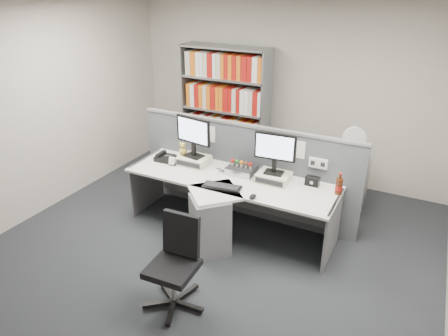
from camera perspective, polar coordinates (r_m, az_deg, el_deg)
The scene contains 21 objects.
ground at distance 4.76m, azimuth -3.67°, elevation -13.09°, with size 5.50×5.50×0.00m, color #292C30.
room_shell at distance 3.92m, azimuth -4.39°, elevation 8.01°, with size 5.04×5.54×2.72m.
partition at distance 5.37m, azimuth 2.97°, elevation -0.24°, with size 3.00×0.08×1.27m.
desk at distance 4.93m, azimuth -0.29°, elevation -5.13°, with size 2.60×1.20×0.72m.
monitor_riser_left at distance 5.36m, azimuth -4.18°, elevation 1.10°, with size 0.38×0.31×0.10m.
monitor_riser_right at distance 4.92m, azimuth 6.87°, elevation -1.26°, with size 0.38×0.31×0.10m.
monitor_left at distance 5.22m, azimuth -4.29°, elevation 4.76°, with size 0.52×0.20×0.53m.
monitor_right at distance 4.78m, azimuth 7.08°, elevation 2.49°, with size 0.49×0.17×0.50m.
desktop_pc at distance 5.09m, azimuth 2.48°, elevation -0.23°, with size 0.34×0.30×0.09m.
figurines at distance 5.04m, azimuth 2.42°, elevation 0.69°, with size 0.29×0.05×0.09m.
keyboard at distance 4.74m, azimuth -0.27°, elevation -2.61°, with size 0.47×0.23×0.03m.
mouse at distance 4.54m, azimuth 4.02°, elevation -3.96°, with size 0.07×0.11×0.04m, color black.
desk_phone at distance 5.51m, azimuth -8.19°, elevation 1.45°, with size 0.24×0.22×0.10m.
desk_calendar at distance 5.34m, azimuth -7.16°, elevation 0.87°, with size 0.09×0.07×0.11m.
plush_toy at distance 5.37m, azimuth -5.74°, elevation 2.55°, with size 0.10×0.10×0.17m.
speaker at distance 4.89m, azimuth 12.16°, elevation -1.79°, with size 0.16×0.09×0.11m, color black.
cola_bottle at distance 4.75m, azimuth 15.64°, elevation -2.44°, with size 0.08×0.08×0.26m.
shelving_unit at distance 6.62m, azimuth 0.16°, elevation 7.77°, with size 1.41×0.40×2.00m.
filing_cabinet at distance 5.84m, azimuth 16.74°, elevation -2.39°, with size 0.45×0.61×0.70m.
desk_fan at distance 5.58m, azimuth 17.57°, elevation 3.68°, with size 0.29×0.19×0.50m.
office_chair at distance 4.03m, azimuth -6.68°, elevation -12.57°, with size 0.59×0.60×0.91m.
Camera 1 is at (1.97, -3.19, 2.92)m, focal length 33.00 mm.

